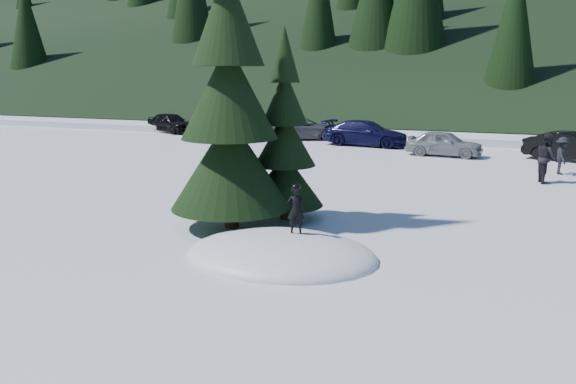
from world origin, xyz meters
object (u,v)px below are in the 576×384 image
(spruce_short, at_px, (285,146))
(car_3, at_px, (366,133))
(car_1, at_px, (236,127))
(car_2, at_px, (305,129))
(adult_2, at_px, (562,156))
(spruce_tall, at_px, (229,104))
(car_0, at_px, (171,123))
(adult_0, at_px, (547,158))
(child_skier, at_px, (296,210))
(car_4, at_px, (444,143))
(car_5, at_px, (571,147))

(spruce_short, xyz_separation_m, car_3, (-1.79, 17.04, -1.39))
(car_1, xyz_separation_m, car_2, (4.49, 0.65, 0.01))
(spruce_short, height_order, car_2, spruce_short)
(adult_2, bearing_deg, car_1, 63.76)
(spruce_tall, xyz_separation_m, car_0, (-15.27, 20.53, -2.62))
(car_0, height_order, car_3, car_3)
(spruce_tall, height_order, adult_0, spruce_tall)
(child_skier, relative_size, adult_2, 0.70)
(spruce_short, distance_m, adult_2, 13.52)
(spruce_short, relative_size, car_2, 1.12)
(adult_2, height_order, car_0, adult_2)
(car_1, distance_m, car_4, 13.96)
(car_4, height_order, car_5, car_5)
(adult_2, distance_m, car_3, 11.53)
(child_skier, bearing_deg, car_3, -102.02)
(spruce_tall, height_order, car_0, spruce_tall)
(adult_0, bearing_deg, car_5, -26.33)
(adult_0, relative_size, car_3, 0.38)
(car_1, bearing_deg, car_0, 66.26)
(car_0, relative_size, car_1, 1.03)
(adult_2, relative_size, car_1, 0.39)
(adult_2, distance_m, car_0, 25.59)
(spruce_short, height_order, adult_0, spruce_short)
(spruce_tall, bearing_deg, car_1, 116.28)
(child_skier, relative_size, car_2, 0.23)
(adult_0, bearing_deg, spruce_short, 126.00)
(spruce_tall, xyz_separation_m, car_5, (9.63, 16.37, -2.63))
(car_0, xyz_separation_m, car_5, (24.90, -4.15, -0.01))
(spruce_tall, bearing_deg, car_2, 104.30)
(spruce_tall, xyz_separation_m, car_2, (-5.14, 20.15, -2.65))
(adult_0, bearing_deg, child_skier, 138.95)
(spruce_short, distance_m, car_1, 21.04)
(adult_2, relative_size, car_5, 0.37)
(car_1, relative_size, car_2, 0.83)
(spruce_short, xyz_separation_m, adult_0, (7.25, 8.65, -1.15))
(adult_2, xyz_separation_m, car_4, (-5.09, 3.59, -0.13))
(adult_0, relative_size, car_0, 0.46)
(spruce_short, distance_m, child_skier, 3.33)
(spruce_tall, relative_size, child_skier, 7.91)
(adult_2, bearing_deg, spruce_tall, 138.96)
(spruce_short, relative_size, car_4, 1.43)
(car_3, xyz_separation_m, car_5, (10.42, -2.07, -0.03))
(adult_2, bearing_deg, adult_0, 157.68)
(adult_0, distance_m, car_0, 25.75)
(child_skier, xyz_separation_m, car_3, (-3.19, 19.86, -0.31))
(car_4, distance_m, car_5, 5.81)
(car_3, bearing_deg, spruce_tall, -170.87)
(spruce_short, xyz_separation_m, child_skier, (1.40, -2.82, -1.08))
(child_skier, distance_m, car_4, 17.33)
(child_skier, bearing_deg, car_5, -133.26)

